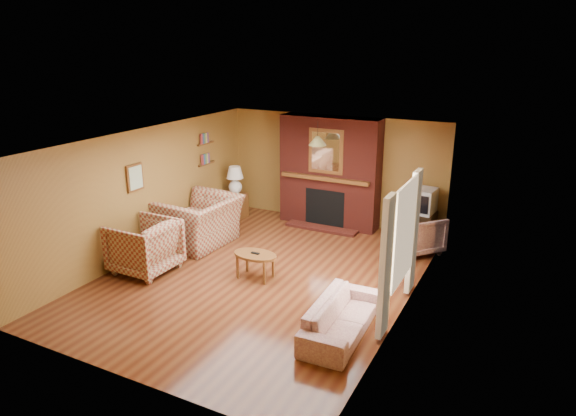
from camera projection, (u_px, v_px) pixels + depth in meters
The scene contains 20 objects.
floor at pixel (262, 275), 8.98m from camera, with size 6.50×6.50×0.00m, color #4A200F.
ceiling at pixel (260, 140), 8.24m from camera, with size 6.50×6.50×0.00m, color white.
wall_back at pixel (334, 169), 11.37m from camera, with size 6.50×6.50×0.00m, color olive.
wall_front at pixel (120, 290), 5.86m from camera, with size 6.50×6.50×0.00m, color olive.
wall_left at pixel (147, 192), 9.69m from camera, with size 6.50×6.50×0.00m, color olive.
wall_right at pixel (409, 235), 7.53m from camera, with size 6.50×6.50×0.00m, color olive.
fireplace at pixel (330, 173), 11.15m from camera, with size 2.20×0.82×2.40m.
window_right at pixel (402, 243), 7.41m from camera, with size 0.10×1.85×2.00m.
bookshelf at pixel (207, 150), 11.13m from camera, with size 0.09×0.55×0.71m.
botanical_print at pixel (135, 178), 9.31m from camera, with size 0.05×0.40×0.50m.
pendant_light at pixel (318, 141), 10.31m from camera, with size 0.36×0.36×0.48m.
plaid_loveseat at pixel (199, 221), 10.24m from camera, with size 1.48×1.29×0.96m, color maroon.
plaid_armchair at pixel (144, 246), 9.03m from camera, with size 1.01×1.04×0.94m, color maroon.
floral_sofa at pixel (341, 317), 7.14m from camera, with size 1.72×0.67×0.50m, color beige.
floral_armchair at pixel (417, 233), 9.90m from camera, with size 0.82×0.84×0.76m, color beige.
coffee_table at pixel (255, 257), 8.78m from camera, with size 0.79×0.49×0.47m.
side_table at pixel (236, 205), 11.88m from camera, with size 0.43×0.43×0.57m, color brown.
table_lamp at pixel (235, 179), 11.68m from camera, with size 0.39×0.39×0.64m.
tv_stand at pixel (419, 227), 10.37m from camera, with size 0.59×0.54×0.65m, color black.
crt_tv at pixel (421, 200), 10.19m from camera, with size 0.58×0.58×0.49m.
Camera 1 is at (4.10, -7.08, 3.91)m, focal length 32.00 mm.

